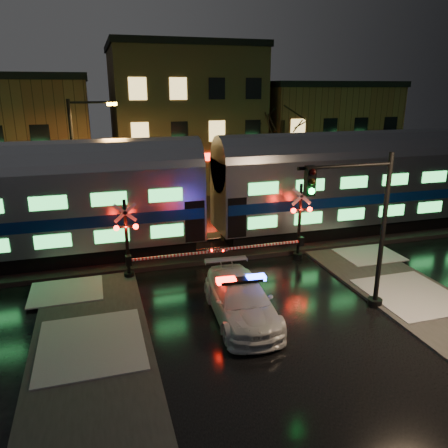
{
  "coord_description": "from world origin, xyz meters",
  "views": [
    {
      "loc": [
        -5.86,
        -16.72,
        8.5
      ],
      "look_at": [
        -0.14,
        2.5,
        2.2
      ],
      "focal_mm": 35.0,
      "sensor_mm": 36.0,
      "label": 1
    }
  ],
  "objects_px": {
    "crossing_signal_right": "(293,230)",
    "crossing_signal_left": "(136,247)",
    "traffic_light": "(362,231)",
    "streetlight": "(79,161)",
    "police_car": "(241,300)"
  },
  "relations": [
    {
      "from": "crossing_signal_left",
      "to": "crossing_signal_right",
      "type": "bearing_deg",
      "value": 0.03
    },
    {
      "from": "streetlight",
      "to": "crossing_signal_left",
      "type": "bearing_deg",
      "value": -71.2
    },
    {
      "from": "traffic_light",
      "to": "streetlight",
      "type": "bearing_deg",
      "value": 121.29
    },
    {
      "from": "crossing_signal_right",
      "to": "crossing_signal_left",
      "type": "distance_m",
      "value": 7.86
    },
    {
      "from": "crossing_signal_right",
      "to": "crossing_signal_left",
      "type": "height_order",
      "value": "crossing_signal_right"
    },
    {
      "from": "crossing_signal_left",
      "to": "traffic_light",
      "type": "relative_size",
      "value": 0.85
    },
    {
      "from": "police_car",
      "to": "streetlight",
      "type": "bearing_deg",
      "value": 119.9
    },
    {
      "from": "crossing_signal_right",
      "to": "streetlight",
      "type": "bearing_deg",
      "value": 146.57
    },
    {
      "from": "traffic_light",
      "to": "crossing_signal_left",
      "type": "bearing_deg",
      "value": 136.56
    },
    {
      "from": "police_car",
      "to": "streetlight",
      "type": "relative_size",
      "value": 0.69
    },
    {
      "from": "traffic_light",
      "to": "streetlight",
      "type": "height_order",
      "value": "streetlight"
    },
    {
      "from": "crossing_signal_left",
      "to": "streetlight",
      "type": "height_order",
      "value": "streetlight"
    },
    {
      "from": "crossing_signal_left",
      "to": "streetlight",
      "type": "xyz_separation_m",
      "value": [
        -2.28,
        6.7,
        3.01
      ]
    },
    {
      "from": "police_car",
      "to": "traffic_light",
      "type": "relative_size",
      "value": 0.88
    },
    {
      "from": "crossing_signal_right",
      "to": "traffic_light",
      "type": "bearing_deg",
      "value": -88.79
    }
  ]
}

